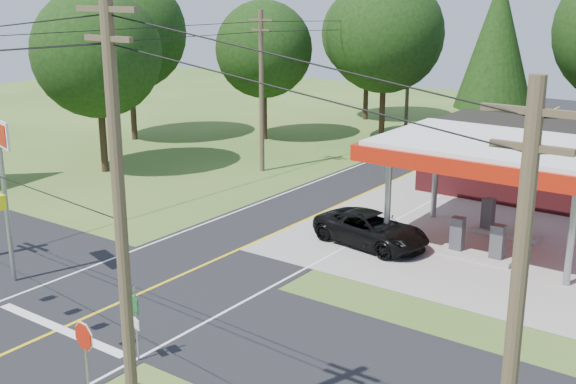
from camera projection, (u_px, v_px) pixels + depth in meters
The scene contains 14 objects.
ground at pixel (138, 295), 27.57m from camera, with size 120.00×120.00×0.00m, color #3A6222.
main_highway at pixel (138, 294), 27.57m from camera, with size 8.00×120.00×0.02m, color black.
cross_road at pixel (138, 294), 27.56m from camera, with size 70.00×7.00×0.02m, color black.
lane_center_yellow at pixel (138, 294), 27.56m from camera, with size 0.15×110.00×0.00m, color yellow.
gas_canopy at pixel (498, 155), 31.44m from camera, with size 10.60×7.40×4.88m.
utility_pole_near_right at pixel (121, 235), 16.25m from camera, with size 1.80×0.30×11.50m.
utility_pole_far_left at pixel (261, 89), 44.67m from camera, with size 1.80×0.30×10.00m.
utility_pole_right_b at pixel (513, 345), 12.83m from camera, with size 1.80×0.30×10.00m.
utility_pole_north at pixel (408, 73), 57.18m from camera, with size 0.30×0.30×9.50m.
treeline_backdrop at pixel (437, 52), 43.74m from camera, with size 70.27×51.59×13.30m.
suv_car at pixel (372, 230), 32.61m from camera, with size 5.45×5.45×1.52m, color black.
big_stop_sign at pixel (1, 161), 27.46m from camera, with size 2.40×0.78×6.68m.
octagonal_stop_sign at pixel (84, 343), 19.82m from camera, with size 0.88×0.15×2.55m.
route_sign_post at pixel (135, 317), 22.26m from camera, with size 0.50×0.19×2.52m.
Camera 1 is at (19.55, -17.23, 11.35)m, focal length 45.00 mm.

